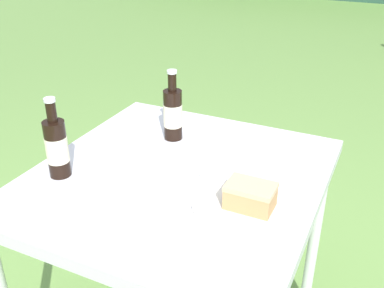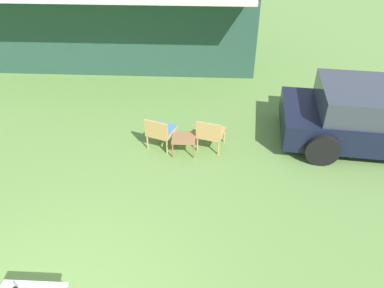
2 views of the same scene
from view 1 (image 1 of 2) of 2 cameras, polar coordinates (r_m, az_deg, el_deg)
name	(u,v)px [view 1 (image 1 of 2)]	position (r m, az deg, el deg)	size (l,w,h in m)	color
patio_table	(178,194)	(1.35, -1.82, -6.35)	(0.81, 0.85, 0.74)	silver
cake_on_plate	(245,200)	(1.16, 6.68, -7.11)	(0.24, 0.24, 0.08)	silver
cola_bottle_near	(173,113)	(1.48, -2.45, 3.94)	(0.06, 0.06, 0.24)	black
cola_bottle_far	(57,147)	(1.32, -16.80, -0.35)	(0.06, 0.06, 0.24)	black
fork	(212,201)	(1.19, 2.54, -7.20)	(0.16, 0.08, 0.01)	silver
loose_bottle_cap	(204,175)	(1.30, 1.50, -3.99)	(0.03, 0.03, 0.01)	silver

